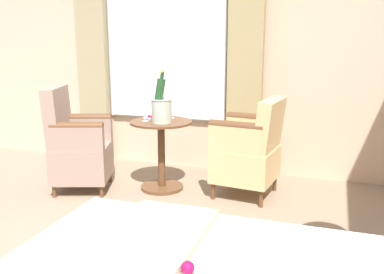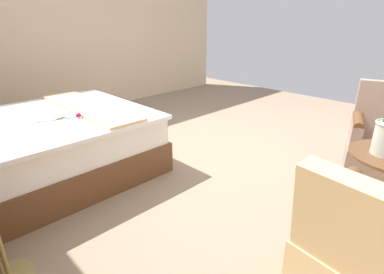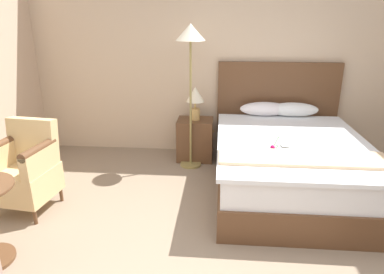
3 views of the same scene
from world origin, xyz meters
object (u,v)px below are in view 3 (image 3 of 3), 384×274
object	(u,v)px
nightstand	(195,139)
armchair_by_window	(26,169)
bedside_lamp	(195,98)
floor_lamp_brass	(191,47)
bed	(288,159)

from	to	relation	value
nightstand	armchair_by_window	xyz separation A→B (m)	(-1.61, -1.47, 0.15)
bedside_lamp	floor_lamp_brass	world-z (taller)	floor_lamp_brass
floor_lamp_brass	bedside_lamp	bearing A→B (deg)	80.53
nightstand	bed	bearing A→B (deg)	-33.92
floor_lamp_brass	armchair_by_window	world-z (taller)	floor_lamp_brass
floor_lamp_brass	armchair_by_window	distance (m)	2.28
bed	bedside_lamp	size ratio (longest dim) A/B	5.00
bed	nightstand	bearing A→B (deg)	146.08
bedside_lamp	floor_lamp_brass	xyz separation A→B (m)	(-0.04, -0.24, 0.68)
nightstand	bedside_lamp	distance (m)	0.59
bed	floor_lamp_brass	distance (m)	1.75
bedside_lamp	armchair_by_window	xyz separation A→B (m)	(-1.61, -1.47, -0.44)
floor_lamp_brass	armchair_by_window	size ratio (longest dim) A/B	1.98
bed	nightstand	xyz separation A→B (m)	(-1.13, 0.76, -0.07)
bedside_lamp	floor_lamp_brass	size ratio (longest dim) A/B	0.25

